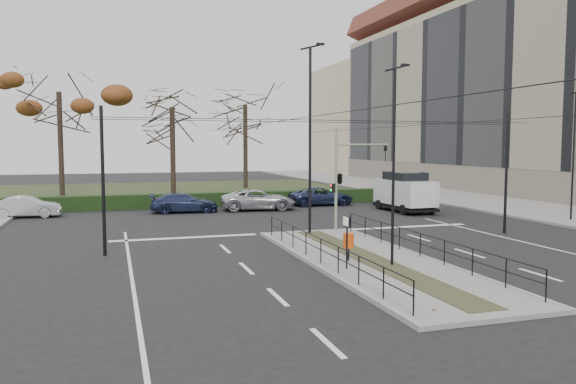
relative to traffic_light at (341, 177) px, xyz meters
name	(u,v)px	position (x,y,z in m)	size (l,w,h in m)	color
ground	(345,251)	(-1.71, -4.50, -2.86)	(140.00, 140.00, 0.00)	black
median_island	(371,261)	(-1.71, -7.00, -2.79)	(4.40, 15.00, 0.14)	slate
sidewalk_east	(434,194)	(16.29, 17.50, -2.79)	(8.00, 90.00, 0.14)	slate
park	(149,192)	(-7.71, 27.50, -2.81)	(38.00, 26.00, 0.10)	#263219
hedge	(161,201)	(-7.71, 14.10, -2.36)	(38.00, 1.00, 1.00)	black
apartment_block	(516,83)	(26.25, 19.47, 7.53)	(13.09, 52.10, 21.64)	#C0B18A
median_railing	(372,238)	(-1.71, -7.10, -1.89)	(4.14, 13.24, 0.92)	black
catenary	(331,168)	(-1.71, -2.88, 0.56)	(20.00, 34.00, 6.00)	black
traffic_light	(341,177)	(0.00, 0.00, 0.00)	(3.22, 1.79, 4.68)	gray
litter_bin	(348,241)	(-2.60, -6.92, -2.00)	(0.40, 0.40, 1.02)	black
info_panel	(347,227)	(-3.22, -8.20, -1.27)	(0.11, 0.48, 1.86)	black
streetlamp_median_near	(394,164)	(-1.41, -8.14, 0.91)	(0.60, 0.12, 7.15)	black
streetlamp_median_far	(310,137)	(-1.76, -0.33, 1.94)	(0.77, 0.16, 9.18)	black
streetlamp_sidewalk	(574,154)	(14.28, -0.22, 1.07)	(0.62, 0.13, 7.46)	black
parked_car_second	(27,207)	(-16.03, 11.43, -2.21)	(1.38, 3.95, 1.30)	#AAACB2
parked_car_third	(184,203)	(-6.49, 11.14, -2.23)	(1.79, 4.39, 1.28)	#1E2648
parked_car_fourth	(259,200)	(-1.46, 11.00, -2.16)	(2.34, 5.07, 1.41)	#AAACB2
white_van	(405,191)	(7.64, 7.25, -1.50)	(2.39, 5.11, 2.64)	silver
rust_tree	(59,92)	(-15.12, 25.71, 6.04)	(8.42, 8.42, 11.60)	black
bare_tree_center	(245,111)	(1.89, 29.29, 4.92)	(7.36, 7.36, 11.01)	black
bare_tree_near	(172,114)	(-6.01, 22.48, 4.19)	(5.92, 5.92, 9.99)	black
parked_car_fifth	(321,196)	(3.74, 12.61, -2.21)	(2.17, 4.72, 1.31)	#1E2648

